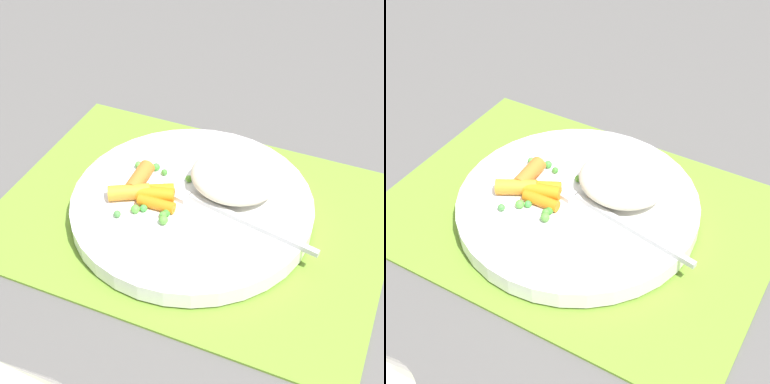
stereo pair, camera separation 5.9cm
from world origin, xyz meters
TOP-DOWN VIEW (x-y plane):
  - ground_plane at (0.00, 0.00)m, footprint 2.40×2.40m
  - placemat at (0.00, 0.00)m, footprint 0.42×0.31m
  - plate at (0.00, 0.00)m, footprint 0.26×0.26m
  - rice_mound at (-0.04, -0.03)m, footprint 0.10×0.09m
  - carrot_portion at (0.05, 0.01)m, footprint 0.08×0.07m
  - pea_scatter at (0.04, 0.01)m, footprint 0.07×0.09m
  - fork at (-0.03, 0.01)m, footprint 0.19×0.05m

SIDE VIEW (x-z plane):
  - ground_plane at x=0.00m, z-range 0.00..0.00m
  - placemat at x=0.00m, z-range 0.00..0.01m
  - plate at x=0.00m, z-range 0.01..0.03m
  - fork at x=-0.03m, z-range 0.03..0.03m
  - pea_scatter at x=0.04m, z-range 0.02..0.03m
  - carrot_portion at x=0.05m, z-range 0.02..0.04m
  - rice_mound at x=-0.04m, z-range 0.03..0.06m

